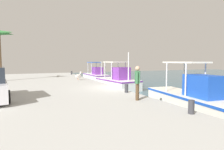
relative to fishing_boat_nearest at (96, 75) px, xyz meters
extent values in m
cube|color=#B2B2AD|center=(13.35, -7.88, -0.22)|extent=(36.00, 10.00, 0.80)
cube|color=white|center=(-0.11, 0.00, -0.22)|extent=(6.13, 2.05, 0.79)
cube|color=#723399|center=(-0.11, 0.00, 0.09)|extent=(6.17, 2.09, 0.12)
cube|color=#723399|center=(0.65, 0.01, 0.68)|extent=(1.73, 1.18, 1.00)
cylinder|color=silver|center=(-1.46, -0.70, 0.99)|extent=(0.08, 0.08, 1.63)
cylinder|color=silver|center=(-1.49, 0.63, 0.99)|extent=(0.08, 0.08, 1.63)
cylinder|color=silver|center=(0.18, -0.66, 0.99)|extent=(0.08, 0.08, 1.63)
cylinder|color=silver|center=(0.15, 0.67, 0.99)|extent=(0.08, 0.08, 1.63)
cube|color=#1E4CB2|center=(-0.65, -0.02, 1.84)|extent=(2.50, 1.46, 0.08)
cylinder|color=silver|center=(2.17, 0.05, 1.08)|extent=(0.10, 0.10, 1.81)
torus|color=orange|center=(0.65, 0.64, 0.68)|extent=(0.54, 0.11, 0.54)
cube|color=white|center=(9.16, -0.93, -0.15)|extent=(4.97, 2.78, 0.94)
cube|color=#723399|center=(9.16, -0.93, 0.24)|extent=(5.02, 2.82, 0.12)
cube|color=#723399|center=(9.74, -0.85, 0.89)|extent=(1.48, 1.47, 1.13)
cylinder|color=silver|center=(8.20, -1.83, 1.11)|extent=(0.08, 0.08, 1.58)
cylinder|color=silver|center=(8.00, -0.30, 1.11)|extent=(0.08, 0.08, 1.58)
cylinder|color=silver|center=(9.47, -1.66, 1.11)|extent=(0.08, 0.08, 1.58)
cylinder|color=silver|center=(9.27, -0.14, 1.11)|extent=(0.08, 0.08, 1.58)
cube|color=silver|center=(8.73, -0.98, 1.94)|extent=(2.11, 1.84, 0.08)
cylinder|color=silver|center=(10.92, -0.70, 1.55)|extent=(0.10, 0.10, 2.46)
cube|color=silver|center=(17.66, -0.57, -0.19)|extent=(6.35, 2.44, 0.85)
cube|color=#1947B7|center=(17.66, -0.57, 0.15)|extent=(6.39, 2.49, 0.12)
cube|color=#1947B7|center=(18.43, -0.65, 0.79)|extent=(1.84, 1.25, 1.11)
cylinder|color=silver|center=(16.21, -1.03, 1.08)|extent=(0.08, 0.08, 1.69)
cylinder|color=silver|center=(16.35, 0.20, 1.08)|extent=(0.08, 0.08, 1.69)
cylinder|color=silver|center=(17.87, -1.22, 1.08)|extent=(0.08, 0.08, 1.69)
cylinder|color=silver|center=(18.01, 0.02, 1.08)|extent=(0.08, 0.08, 1.69)
cube|color=silver|center=(17.11, -0.51, 1.96)|extent=(2.64, 1.57, 0.08)
cylinder|color=tan|center=(7.29, -4.25, 0.29)|extent=(0.04, 0.04, 0.22)
cylinder|color=tan|center=(7.17, -4.28, 0.29)|extent=(0.04, 0.04, 0.22)
ellipsoid|color=white|center=(7.22, -4.22, 0.54)|extent=(0.49, 0.70, 0.40)
ellipsoid|color=silver|center=(7.23, -4.27, 0.60)|extent=(0.51, 0.63, 0.28)
cylinder|color=white|center=(7.16, -4.04, 0.76)|extent=(0.14, 0.21, 0.27)
sphere|color=white|center=(7.14, -3.96, 0.92)|extent=(0.20, 0.20, 0.16)
cone|color=#F2B272|center=(7.08, -3.77, 0.90)|extent=(0.15, 0.31, 0.07)
cylinder|color=#4C3823|center=(17.53, -3.88, 0.58)|extent=(0.16, 0.16, 0.81)
cylinder|color=#4C3823|center=(17.36, -3.77, 0.58)|extent=(0.16, 0.16, 0.81)
cube|color=#33663F|center=(17.44, -3.82, 1.27)|extent=(0.46, 0.42, 0.58)
cylinder|color=#33663F|center=(17.65, -3.96, 1.25)|extent=(0.10, 0.10, 0.55)
cylinder|color=#33663F|center=(17.24, -3.68, 1.25)|extent=(0.10, 0.10, 0.55)
sphere|color=tan|center=(17.44, -3.82, 1.69)|extent=(0.22, 0.22, 0.22)
cylinder|color=black|center=(13.38, -9.72, 0.48)|extent=(0.62, 0.26, 0.60)
cylinder|color=black|center=(15.90, -9.39, 0.48)|extent=(0.62, 0.26, 0.60)
cylinder|color=#333338|center=(-0.49, -3.33, 0.42)|extent=(0.21, 0.21, 0.47)
cylinder|color=#333338|center=(15.43, -3.33, 0.43)|extent=(0.21, 0.21, 0.50)
cylinder|color=#333338|center=(20.22, -3.33, 0.43)|extent=(0.21, 0.21, 0.49)
cone|color=#2D6B33|center=(5.67, -10.42, 4.61)|extent=(1.29, 1.52, 0.44)
cone|color=#2D6B33|center=(4.76, -10.46, 4.61)|extent=(1.24, 1.45, 0.44)
cone|color=#2D6B33|center=(4.33, -11.00, 4.70)|extent=(1.77, 0.53, 0.44)
camera|label=1|loc=(24.90, -8.44, 2.04)|focal=29.53mm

